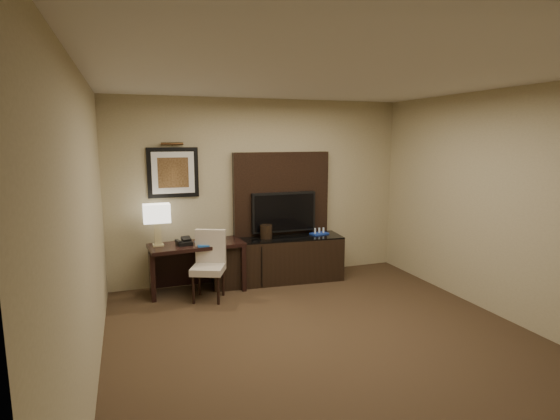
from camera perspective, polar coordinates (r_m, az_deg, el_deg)
name	(u,v)px	position (r m, az deg, el deg)	size (l,w,h in m)	color
floor	(333,348)	(4.75, 7.00, -17.42)	(4.50, 5.00, 0.01)	#352517
ceiling	(339,76)	(4.27, 7.76, 16.98)	(4.50, 5.00, 0.01)	silver
wall_back	(262,190)	(6.61, -2.43, 2.62)	(4.50, 0.01, 2.70)	tan
wall_left	(86,235)	(3.87, -23.96, -3.05)	(0.01, 5.00, 2.70)	tan
wall_right	(512,207)	(5.68, 28.09, 0.39)	(0.01, 5.00, 2.70)	tan
desk	(197,267)	(6.25, -10.75, -7.37)	(1.28, 0.55, 0.69)	black
credenza	(277,259)	(6.58, -0.36, -6.44)	(1.94, 0.54, 0.67)	black
tv_wall_panel	(282,195)	(6.66, 0.20, 1.99)	(1.50, 0.12, 1.30)	black
tv	(284,212)	(6.60, 0.49, -0.27)	(1.00, 0.08, 0.60)	black
artwork	(173,173)	(6.30, -13.80, 4.77)	(0.70, 0.04, 0.70)	black
picture_light	(172,144)	(6.25, -13.91, 8.40)	(0.04, 0.04, 0.30)	#442B15
desk_chair	(208,269)	(5.88, -9.37, -7.57)	(0.41, 0.47, 0.85)	#C1B4A1
table_lamp	(157,225)	(6.10, -15.74, -1.95)	(0.34, 0.20, 0.56)	tan
desk_phone	(184,242)	(6.10, -12.41, -4.04)	(0.19, 0.17, 0.10)	black
blue_folder	(205,243)	(6.10, -9.72, -4.32)	(0.25, 0.33, 0.02)	blue
book	(202,237)	(6.09, -10.12, -3.45)	(0.15, 0.02, 0.21)	#B59F8E
ice_bucket	(266,232)	(6.42, -1.82, -2.83)	(0.18, 0.18, 0.20)	black
minibar_tray	(319,231)	(6.72, 5.15, -2.77)	(0.26, 0.16, 0.10)	#1A39A9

